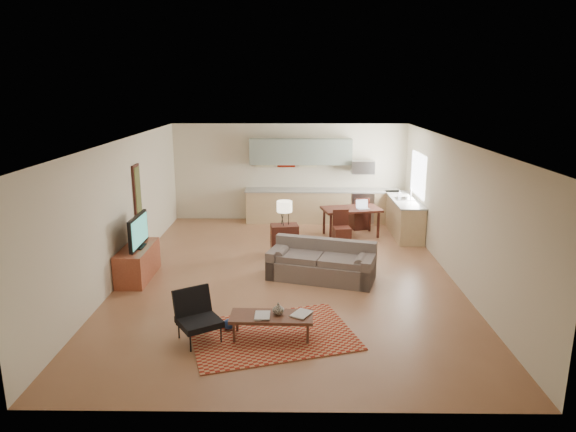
{
  "coord_description": "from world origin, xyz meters",
  "views": [
    {
      "loc": [
        0.12,
        -9.74,
        3.7
      ],
      "look_at": [
        0.0,
        0.3,
        1.15
      ],
      "focal_mm": 32.0,
      "sensor_mm": 36.0,
      "label": 1
    }
  ],
  "objects_px": {
    "sofa": "(321,261)",
    "console_table": "(285,240)",
    "coffee_table": "(272,327)",
    "dining_table": "(351,222)",
    "armchair": "(199,317)",
    "tv_credenza": "(138,263)"
  },
  "relations": [
    {
      "from": "sofa",
      "to": "dining_table",
      "type": "relative_size",
      "value": 1.5
    },
    {
      "from": "coffee_table",
      "to": "dining_table",
      "type": "xyz_separation_m",
      "value": [
        1.77,
        5.49,
        0.17
      ]
    },
    {
      "from": "console_table",
      "to": "dining_table",
      "type": "distance_m",
      "value": 2.26
    },
    {
      "from": "armchair",
      "to": "console_table",
      "type": "distance_m",
      "value": 4.22
    },
    {
      "from": "sofa",
      "to": "tv_credenza",
      "type": "height_order",
      "value": "sofa"
    },
    {
      "from": "console_table",
      "to": "armchair",
      "type": "bearing_deg",
      "value": -114.84
    },
    {
      "from": "sofa",
      "to": "console_table",
      "type": "relative_size",
      "value": 3.05
    },
    {
      "from": "armchair",
      "to": "console_table",
      "type": "bearing_deg",
      "value": 41.17
    },
    {
      "from": "sofa",
      "to": "console_table",
      "type": "height_order",
      "value": "sofa"
    },
    {
      "from": "tv_credenza",
      "to": "dining_table",
      "type": "distance_m",
      "value": 5.43
    },
    {
      "from": "coffee_table",
      "to": "console_table",
      "type": "distance_m",
      "value": 3.96
    },
    {
      "from": "armchair",
      "to": "tv_credenza",
      "type": "relative_size",
      "value": 0.55
    },
    {
      "from": "tv_credenza",
      "to": "dining_table",
      "type": "bearing_deg",
      "value": 33.67
    },
    {
      "from": "tv_credenza",
      "to": "console_table",
      "type": "distance_m",
      "value": 3.23
    },
    {
      "from": "coffee_table",
      "to": "dining_table",
      "type": "bearing_deg",
      "value": 73.64
    },
    {
      "from": "tv_credenza",
      "to": "console_table",
      "type": "bearing_deg",
      "value": 27.22
    },
    {
      "from": "armchair",
      "to": "dining_table",
      "type": "bearing_deg",
      "value": 30.58
    },
    {
      "from": "coffee_table",
      "to": "dining_table",
      "type": "distance_m",
      "value": 5.77
    },
    {
      "from": "armchair",
      "to": "tv_credenza",
      "type": "height_order",
      "value": "armchair"
    },
    {
      "from": "sofa",
      "to": "coffee_table",
      "type": "height_order",
      "value": "sofa"
    },
    {
      "from": "coffee_table",
      "to": "dining_table",
      "type": "height_order",
      "value": "dining_table"
    },
    {
      "from": "armchair",
      "to": "tv_credenza",
      "type": "xyz_separation_m",
      "value": [
        -1.68,
        2.57,
        -0.06
      ]
    }
  ]
}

